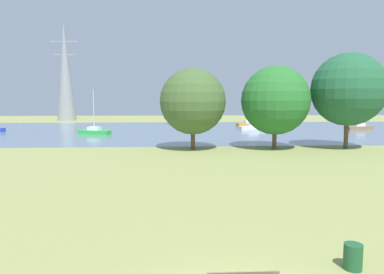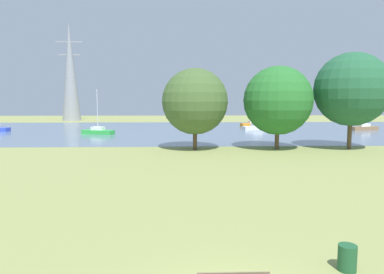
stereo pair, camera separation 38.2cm
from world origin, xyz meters
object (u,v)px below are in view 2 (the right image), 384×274
at_px(tree_east_far, 352,89).
at_px(sailboat_brown, 364,127).
at_px(litter_bin, 347,258).
at_px(sailboat_green, 98,131).
at_px(tree_mid_shore, 278,101).
at_px(sailboat_white, 257,127).
at_px(sailboat_orange, 253,124).
at_px(tree_west_far, 195,101).
at_px(electricity_pylon, 70,72).

bearing_deg(tree_east_far, sailboat_brown, 59.11).
height_order(litter_bin, sailboat_green, sailboat_green).
bearing_deg(tree_mid_shore, sailboat_white, 82.89).
height_order(sailboat_orange, tree_west_far, tree_west_far).
bearing_deg(tree_east_far, sailboat_white, 101.68).
xyz_separation_m(litter_bin, tree_west_far, (-3.62, 25.80, 4.56)).
bearing_deg(tree_east_far, tree_west_far, 179.86).
bearing_deg(sailboat_orange, sailboat_white, -97.18).
relative_size(litter_bin, electricity_pylon, 0.03).
bearing_deg(litter_bin, sailboat_green, 112.42).
bearing_deg(sailboat_brown, tree_east_far, -120.89).
distance_m(sailboat_orange, electricity_pylon, 46.17).
height_order(sailboat_brown, electricity_pylon, electricity_pylon).
bearing_deg(tree_mid_shore, tree_west_far, -179.55).
distance_m(litter_bin, electricity_pylon, 82.94).
bearing_deg(electricity_pylon, tree_west_far, -60.88).
xyz_separation_m(sailboat_orange, tree_west_far, (-12.34, -30.40, 4.49)).
bearing_deg(sailboat_orange, litter_bin, -98.82).
bearing_deg(sailboat_orange, tree_mid_shore, -97.13).
xyz_separation_m(sailboat_brown, sailboat_orange, (-16.84, 8.67, 0.01)).
bearing_deg(litter_bin, sailboat_brown, 61.74).
bearing_deg(litter_bin, tree_mid_shore, 79.22).
bearing_deg(sailboat_brown, tree_west_far, -143.31).
bearing_deg(tree_west_far, sailboat_white, 63.58).
height_order(sailboat_white, electricity_pylon, electricity_pylon).
bearing_deg(electricity_pylon, litter_bin, -67.44).
bearing_deg(sailboat_green, litter_bin, -67.58).
bearing_deg(sailboat_white, sailboat_brown, -3.85).
distance_m(sailboat_white, tree_east_far, 24.15).
relative_size(litter_bin, tree_east_far, 0.08).
height_order(tree_mid_shore, electricity_pylon, electricity_pylon).
relative_size(tree_west_far, electricity_pylon, 0.36).
bearing_deg(tree_west_far, sailboat_brown, 36.69).
bearing_deg(tree_west_far, tree_mid_shore, 0.45).
bearing_deg(sailboat_brown, sailboat_green, -172.80).
xyz_separation_m(litter_bin, sailboat_brown, (25.55, 47.54, 0.06)).
bearing_deg(tree_east_far, tree_mid_shore, 179.20).
xyz_separation_m(sailboat_orange, electricity_pylon, (-40.24, 19.68, 11.19)).
bearing_deg(sailboat_white, litter_bin, -99.07).
distance_m(tree_east_far, electricity_pylon, 66.95).
height_order(sailboat_green, electricity_pylon, electricity_pylon).
bearing_deg(sailboat_brown, sailboat_orange, 152.77).
relative_size(sailboat_white, tree_mid_shore, 0.66).
height_order(sailboat_white, sailboat_orange, sailboat_orange).
relative_size(tree_east_far, electricity_pylon, 0.43).
xyz_separation_m(litter_bin, tree_mid_shore, (4.92, 25.87, 4.65)).
relative_size(litter_bin, sailboat_orange, 0.10).
relative_size(tree_mid_shore, tree_east_far, 0.86).
distance_m(tree_west_far, electricity_pylon, 57.72).
relative_size(sailboat_brown, tree_east_far, 0.65).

